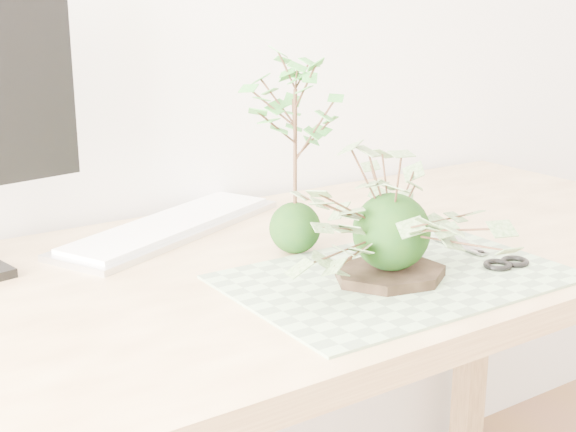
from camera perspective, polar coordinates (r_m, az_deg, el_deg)
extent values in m
cube|color=#DABD87|center=(1.24, 0.34, -3.91)|extent=(1.60, 0.70, 0.04)
cube|color=#DABD87|center=(2.04, 13.05, -7.41)|extent=(0.06, 0.06, 0.70)
cube|color=slate|center=(1.16, 7.76, -4.32)|extent=(0.48, 0.32, 0.00)
cylinder|color=black|center=(1.15, 7.25, -4.10)|extent=(0.20, 0.20, 0.01)
sphere|color=black|center=(1.13, 7.36, -1.12)|extent=(0.11, 0.11, 0.11)
sphere|color=black|center=(1.25, 0.50, -0.84)|extent=(0.08, 0.08, 0.08)
cylinder|color=#372316|center=(1.22, 0.51, 4.42)|extent=(0.01, 0.01, 0.20)
cube|color=silver|center=(1.39, -8.34, -0.87)|extent=(0.48, 0.32, 0.01)
cube|color=white|center=(1.38, -8.36, -0.51)|extent=(0.44, 0.28, 0.01)
cube|color=gray|center=(1.29, 11.92, -2.23)|extent=(0.01, 0.10, 0.00)
cube|color=gray|center=(1.31, 12.38, -2.12)|extent=(0.03, 0.10, 0.00)
torus|color=black|center=(1.23, 14.91, -3.35)|extent=(0.05, 0.05, 0.01)
torus|color=black|center=(1.25, 15.93, -3.05)|extent=(0.05, 0.05, 0.01)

